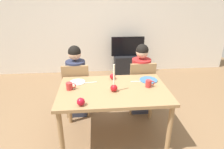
% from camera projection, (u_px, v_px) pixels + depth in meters
% --- Properties ---
extents(ground_plane, '(7.68, 7.68, 0.00)m').
position_uv_depth(ground_plane, '(113.00, 136.00, 2.79)').
color(ground_plane, brown).
extents(back_wall, '(6.40, 0.10, 2.60)m').
position_uv_depth(back_wall, '(103.00, 20.00, 4.68)').
color(back_wall, silver).
rests_on(back_wall, ground).
extents(dining_table, '(1.40, 0.90, 0.75)m').
position_uv_depth(dining_table, '(113.00, 95.00, 2.53)').
color(dining_table, '#99754C').
rests_on(dining_table, ground).
extents(chair_left, '(0.40, 0.40, 0.90)m').
position_uv_depth(chair_left, '(77.00, 87.00, 3.11)').
color(chair_left, '#99754C').
rests_on(chair_left, ground).
extents(chair_right, '(0.40, 0.40, 0.90)m').
position_uv_depth(chair_right, '(141.00, 84.00, 3.19)').
color(chair_right, '#99754C').
rests_on(chair_right, ground).
extents(person_left_child, '(0.30, 0.30, 1.17)m').
position_uv_depth(person_left_child, '(77.00, 82.00, 3.11)').
color(person_left_child, '#33384C').
rests_on(person_left_child, ground).
extents(person_right_child, '(0.30, 0.30, 1.17)m').
position_uv_depth(person_right_child, '(140.00, 80.00, 3.20)').
color(person_right_child, '#33384C').
rests_on(person_right_child, ground).
extents(tv_stand, '(0.64, 0.40, 0.48)m').
position_uv_depth(tv_stand, '(127.00, 65.00, 4.86)').
color(tv_stand, black).
rests_on(tv_stand, ground).
extents(tv, '(0.79, 0.05, 0.46)m').
position_uv_depth(tv, '(128.00, 46.00, 4.68)').
color(tv, black).
rests_on(tv, tv_stand).
extents(candle_centerpiece, '(0.09, 0.09, 0.36)m').
position_uv_depth(candle_centerpiece, '(114.00, 86.00, 2.42)').
color(candle_centerpiece, red).
rests_on(candle_centerpiece, dining_table).
extents(plate_left, '(0.21, 0.21, 0.01)m').
position_uv_depth(plate_left, '(77.00, 82.00, 2.68)').
color(plate_left, white).
rests_on(plate_left, dining_table).
extents(plate_right, '(0.25, 0.25, 0.01)m').
position_uv_depth(plate_right, '(148.00, 80.00, 2.75)').
color(plate_right, teal).
rests_on(plate_right, dining_table).
extents(mug_left, '(0.13, 0.08, 0.09)m').
position_uv_depth(mug_left, '(70.00, 86.00, 2.47)').
color(mug_left, '#B72D2D').
rests_on(mug_left, dining_table).
extents(mug_right, '(0.12, 0.08, 0.10)m').
position_uv_depth(mug_right, '(149.00, 84.00, 2.54)').
color(mug_right, '#B72D2D').
rests_on(mug_right, dining_table).
extents(fork_left, '(0.18, 0.04, 0.01)m').
position_uv_depth(fork_left, '(90.00, 82.00, 2.68)').
color(fork_left, silver).
rests_on(fork_left, dining_table).
extents(fork_right, '(0.18, 0.01, 0.01)m').
position_uv_depth(fork_right, '(137.00, 81.00, 2.71)').
color(fork_right, silver).
rests_on(fork_right, dining_table).
extents(apple_near_candle, '(0.09, 0.09, 0.09)m').
position_uv_depth(apple_near_candle, '(81.00, 102.00, 2.12)').
color(apple_near_candle, '#AF1022').
rests_on(apple_near_candle, dining_table).
extents(apple_by_left_plate, '(0.08, 0.08, 0.08)m').
position_uv_depth(apple_by_left_plate, '(113.00, 76.00, 2.78)').
color(apple_by_left_plate, '#B4131B').
rests_on(apple_by_left_plate, dining_table).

